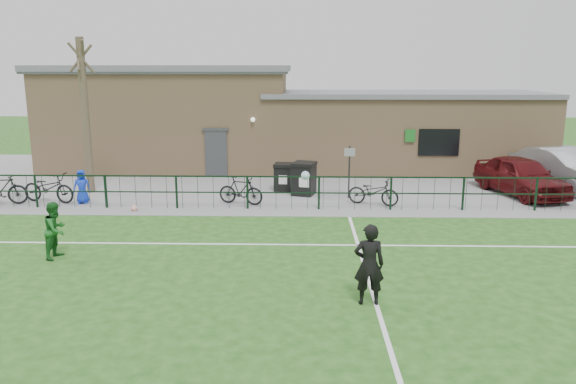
{
  "coord_description": "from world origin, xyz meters",
  "views": [
    {
      "loc": [
        0.43,
        -11.1,
        4.91
      ],
      "look_at": [
        0.0,
        5.0,
        1.3
      ],
      "focal_mm": 35.0,
      "sensor_mm": 36.0,
      "label": 1
    }
  ],
  "objects_px": {
    "ball_ground": "(134,208)",
    "wheelie_bin_right": "(304,180)",
    "car_silver": "(564,169)",
    "outfield_player": "(56,230)",
    "car_maroon": "(521,176)",
    "bicycle_d": "(241,190)",
    "spectator_child": "(82,187)",
    "wheelie_bin_left": "(283,178)",
    "bicycle_c": "(49,188)",
    "bare_tree": "(85,117)",
    "sign_post": "(349,172)",
    "bicycle_e": "(373,192)",
    "bicycle_b": "(1,190)"
  },
  "relations": [
    {
      "from": "sign_post",
      "to": "car_maroon",
      "type": "xyz_separation_m",
      "value": [
        6.71,
        0.72,
        -0.25
      ]
    },
    {
      "from": "bare_tree",
      "to": "car_silver",
      "type": "relative_size",
      "value": 1.19
    },
    {
      "from": "sign_post",
      "to": "spectator_child",
      "type": "bearing_deg",
      "value": -173.55
    },
    {
      "from": "bare_tree",
      "to": "ball_ground",
      "type": "xyz_separation_m",
      "value": [
        2.59,
        -2.92,
        -2.89
      ]
    },
    {
      "from": "wheelie_bin_left",
      "to": "bicycle_e",
      "type": "relative_size",
      "value": 0.55
    },
    {
      "from": "wheelie_bin_right",
      "to": "bicycle_e",
      "type": "height_order",
      "value": "wheelie_bin_right"
    },
    {
      "from": "car_silver",
      "to": "wheelie_bin_left",
      "type": "bearing_deg",
      "value": 166.39
    },
    {
      "from": "car_maroon",
      "to": "spectator_child",
      "type": "relative_size",
      "value": 3.57
    },
    {
      "from": "bicycle_b",
      "to": "car_maroon",
      "type": "bearing_deg",
      "value": -94.56
    },
    {
      "from": "bare_tree",
      "to": "bicycle_d",
      "type": "height_order",
      "value": "bare_tree"
    },
    {
      "from": "bare_tree",
      "to": "car_silver",
      "type": "distance_m",
      "value": 19.18
    },
    {
      "from": "sign_post",
      "to": "bicycle_d",
      "type": "relative_size",
      "value": 1.18
    },
    {
      "from": "ball_ground",
      "to": "bicycle_e",
      "type": "bearing_deg",
      "value": 7.38
    },
    {
      "from": "bicycle_c",
      "to": "bicycle_d",
      "type": "relative_size",
      "value": 1.22
    },
    {
      "from": "car_silver",
      "to": "outfield_player",
      "type": "height_order",
      "value": "car_silver"
    },
    {
      "from": "wheelie_bin_right",
      "to": "spectator_child",
      "type": "bearing_deg",
      "value": -152.42
    },
    {
      "from": "sign_post",
      "to": "bicycle_e",
      "type": "height_order",
      "value": "sign_post"
    },
    {
      "from": "bare_tree",
      "to": "outfield_player",
      "type": "height_order",
      "value": "bare_tree"
    },
    {
      "from": "car_maroon",
      "to": "bicycle_b",
      "type": "relative_size",
      "value": 2.37
    },
    {
      "from": "ball_ground",
      "to": "wheelie_bin_right",
      "type": "bearing_deg",
      "value": 24.62
    },
    {
      "from": "car_maroon",
      "to": "bicycle_d",
      "type": "height_order",
      "value": "car_maroon"
    },
    {
      "from": "sign_post",
      "to": "car_maroon",
      "type": "relative_size",
      "value": 0.45
    },
    {
      "from": "bare_tree",
      "to": "bicycle_c",
      "type": "relative_size",
      "value": 2.89
    },
    {
      "from": "bare_tree",
      "to": "bicycle_b",
      "type": "xyz_separation_m",
      "value": [
        -2.44,
        -2.18,
        -2.42
      ]
    },
    {
      "from": "bare_tree",
      "to": "sign_post",
      "type": "height_order",
      "value": "bare_tree"
    },
    {
      "from": "wheelie_bin_right",
      "to": "car_silver",
      "type": "height_order",
      "value": "car_silver"
    },
    {
      "from": "outfield_player",
      "to": "bicycle_c",
      "type": "bearing_deg",
      "value": 34.84
    },
    {
      "from": "wheelie_bin_right",
      "to": "sign_post",
      "type": "height_order",
      "value": "sign_post"
    },
    {
      "from": "bicycle_b",
      "to": "bicycle_c",
      "type": "bearing_deg",
      "value": -85.5
    },
    {
      "from": "wheelie_bin_left",
      "to": "bicycle_c",
      "type": "height_order",
      "value": "bicycle_c"
    },
    {
      "from": "sign_post",
      "to": "spectator_child",
      "type": "distance_m",
      "value": 9.86
    },
    {
      "from": "sign_post",
      "to": "bicycle_b",
      "type": "height_order",
      "value": "sign_post"
    },
    {
      "from": "outfield_player",
      "to": "bicycle_b",
      "type": "bearing_deg",
      "value": 47.74
    },
    {
      "from": "car_silver",
      "to": "bicycle_e",
      "type": "height_order",
      "value": "car_silver"
    },
    {
      "from": "bicycle_d",
      "to": "ball_ground",
      "type": "height_order",
      "value": "bicycle_d"
    },
    {
      "from": "bicycle_c",
      "to": "bicycle_e",
      "type": "height_order",
      "value": "bicycle_c"
    },
    {
      "from": "spectator_child",
      "to": "ball_ground",
      "type": "bearing_deg",
      "value": -36.07
    },
    {
      "from": "car_silver",
      "to": "bare_tree",
      "type": "bearing_deg",
      "value": 167.08
    },
    {
      "from": "sign_post",
      "to": "car_maroon",
      "type": "bearing_deg",
      "value": 6.1
    },
    {
      "from": "bicycle_e",
      "to": "ball_ground",
      "type": "distance_m",
      "value": 8.47
    },
    {
      "from": "wheelie_bin_right",
      "to": "car_maroon",
      "type": "bearing_deg",
      "value": 17.35
    },
    {
      "from": "wheelie_bin_left",
      "to": "wheelie_bin_right",
      "type": "bearing_deg",
      "value": -36.65
    },
    {
      "from": "bicycle_d",
      "to": "spectator_child",
      "type": "distance_m",
      "value": 5.8
    },
    {
      "from": "bicycle_e",
      "to": "spectator_child",
      "type": "relative_size",
      "value": 1.49
    },
    {
      "from": "sign_post",
      "to": "outfield_player",
      "type": "relative_size",
      "value": 1.33
    },
    {
      "from": "wheelie_bin_left",
      "to": "bicycle_d",
      "type": "height_order",
      "value": "bicycle_d"
    },
    {
      "from": "wheelie_bin_right",
      "to": "bicycle_d",
      "type": "xyz_separation_m",
      "value": [
        -2.29,
        -1.64,
        -0.08
      ]
    },
    {
      "from": "car_maroon",
      "to": "bicycle_e",
      "type": "distance_m",
      "value": 6.18
    },
    {
      "from": "bare_tree",
      "to": "spectator_child",
      "type": "bearing_deg",
      "value": -78.13
    },
    {
      "from": "bicycle_e",
      "to": "bicycle_b",
      "type": "bearing_deg",
      "value": 112.17
    }
  ]
}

